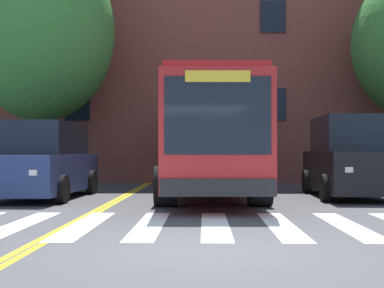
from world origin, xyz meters
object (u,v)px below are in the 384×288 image
(city_bus, at_px, (207,137))
(car_red_behind_bus, at_px, (206,163))
(street_tree_curbside_small, at_px, (41,32))
(car_navy_near_lane, at_px, (44,162))
(car_black_far_lane, at_px, (348,159))

(city_bus, height_order, car_red_behind_bus, city_bus)
(city_bus, distance_m, street_tree_curbside_small, 8.32)
(street_tree_curbside_small, bearing_deg, car_navy_near_lane, -71.64)
(car_black_far_lane, height_order, car_red_behind_bus, car_black_far_lane)
(car_navy_near_lane, xyz_separation_m, street_tree_curbside_small, (-1.60, 4.83, 4.90))
(car_black_far_lane, bearing_deg, car_navy_near_lane, -176.32)
(car_navy_near_lane, relative_size, street_tree_curbside_small, 0.55)
(car_red_behind_bus, height_order, street_tree_curbside_small, street_tree_curbside_small)
(city_bus, bearing_deg, car_navy_near_lane, -163.05)
(city_bus, relative_size, car_navy_near_lane, 2.36)
(car_red_behind_bus, relative_size, street_tree_curbside_small, 0.48)
(car_red_behind_bus, distance_m, street_tree_curbside_small, 9.74)
(car_red_behind_bus, bearing_deg, city_bus, -89.46)
(city_bus, xyz_separation_m, car_red_behind_bus, (-0.08, 8.70, -1.02))
(car_navy_near_lane, height_order, car_red_behind_bus, car_navy_near_lane)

